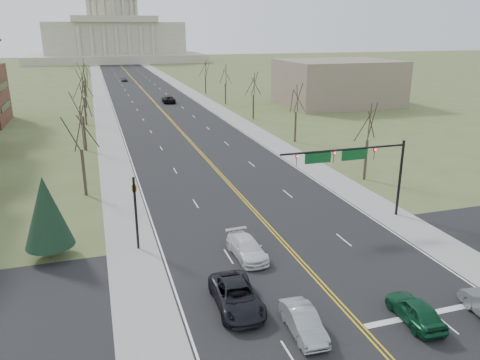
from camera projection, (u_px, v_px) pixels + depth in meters
ground at (353, 318)px, 28.43m from camera, size 600.00×600.00×0.00m
road at (146, 93)px, 128.31m from camera, size 20.00×380.00×0.01m
cross_road at (310, 271)px, 33.87m from camera, size 120.00×14.00×0.01m
sidewalk_left at (100, 95)px, 124.90m from camera, size 4.00×380.00×0.03m
sidewalk_right at (189, 91)px, 131.71m from camera, size 4.00×380.00×0.03m
center_line at (146, 93)px, 128.30m from camera, size 0.42×380.00×0.01m
edge_line_left at (109, 94)px, 125.53m from camera, size 0.15×380.00×0.01m
edge_line_right at (181, 91)px, 131.08m from camera, size 0.15×380.00×0.01m
stop_bar at (433, 313)px, 28.93m from camera, size 9.50×0.50×0.01m
capitol at (114, 34)px, 250.97m from camera, size 90.00×60.00×50.00m
signal_mast at (353, 160)px, 41.02m from camera, size 12.12×0.44×7.20m
signal_left at (135, 205)px, 36.28m from camera, size 0.32×0.36×6.00m
tree_r_0 at (369, 124)px, 52.60m from camera, size 3.74×3.74×8.50m
tree_l_0 at (79, 131)px, 47.32m from camera, size 3.96×3.96×9.00m
tree_r_1 at (296, 100)px, 70.76m from camera, size 3.74×3.74×8.50m
tree_l_1 at (82, 102)px, 65.48m from camera, size 3.96×3.96×9.00m
tree_r_2 at (254, 85)px, 88.92m from camera, size 3.74×3.74×8.50m
tree_l_2 at (83, 86)px, 83.64m from camera, size 3.96×3.96×9.00m
tree_r_3 at (225, 76)px, 107.08m from camera, size 3.74×3.74×8.50m
tree_l_3 at (83, 76)px, 101.80m from camera, size 3.96×3.96×9.00m
tree_r_4 at (205, 69)px, 125.24m from camera, size 3.74×3.74×8.50m
tree_l_4 at (84, 69)px, 119.96m from camera, size 3.96×3.96×9.00m
conifer_l at (46, 212)px, 34.88m from camera, size 3.64×3.64×6.50m
bldg_right_mass at (337, 83)px, 107.24m from camera, size 25.00×20.00×10.00m
car_nb_inner_lead at (415, 310)px, 27.88m from camera, size 2.06×4.54×1.51m
car_sb_inner_lead at (303, 322)px, 26.83m from camera, size 1.70×4.43×1.44m
car_sb_outer_lead at (237, 296)px, 29.26m from camera, size 2.79×5.80×1.59m
car_sb_inner_second at (247, 248)px, 35.84m from camera, size 2.37×5.19×1.47m
car_far_nb at (168, 99)px, 110.88m from camera, size 2.95×6.04×1.65m
car_far_sb at (124, 79)px, 155.98m from camera, size 2.05×4.86×1.64m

